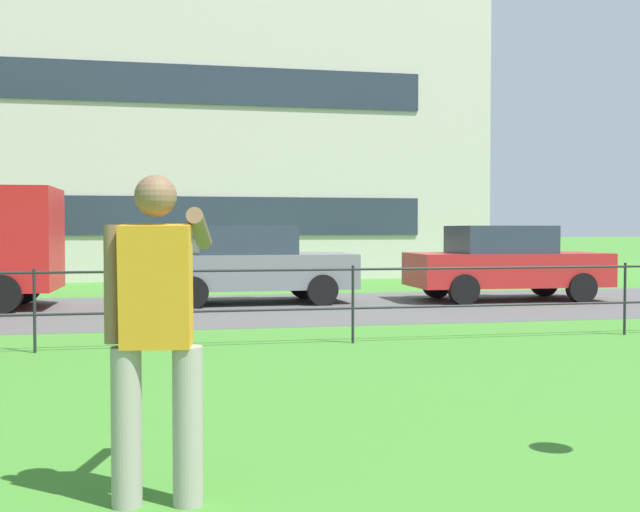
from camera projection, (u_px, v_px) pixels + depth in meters
street_strip at (290, 307)px, 14.84m from camera, size 80.00×6.03×0.01m
park_fence at (353, 291)px, 10.15m from camera, size 38.87×0.04×1.00m
person_thrower at (157, 328)px, 4.16m from camera, size 0.60×0.73×1.74m
car_grey_left at (250, 264)px, 15.68m from camera, size 4.06×1.92×1.54m
car_red_far_left at (505, 263)px, 16.34m from camera, size 4.03×1.88×1.54m
apartment_building_background at (19, 53)px, 27.53m from camera, size 29.56×13.40×15.22m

